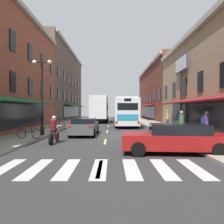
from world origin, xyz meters
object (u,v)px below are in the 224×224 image
at_px(street_lamp_twin, 42,94).
at_px(bicycle_mid, 29,133).
at_px(pedestrian_near, 206,125).
at_px(pedestrian_far, 181,123).
at_px(motorcycle_rider, 54,132).
at_px(sedan_far, 175,138).
at_px(box_truck, 99,109).
at_px(pedestrian_mid, 178,120).
at_px(pedestrian_rear, 167,118).
at_px(transit_bus, 125,111).
at_px(sedan_near, 84,126).
at_px(billboard_sign, 181,73).
at_px(bicycle_near, 57,125).
at_px(sedan_mid, 102,116).

bearing_deg(street_lamp_twin, bicycle_mid, -96.36).
bearing_deg(pedestrian_near, pedestrian_far, -165.86).
relative_size(motorcycle_rider, pedestrian_near, 1.16).
bearing_deg(pedestrian_near, sedan_far, -54.80).
bearing_deg(box_truck, street_lamp_twin, -100.36).
distance_m(pedestrian_mid, pedestrian_rear, 1.31).
bearing_deg(pedestrian_near, street_lamp_twin, -118.97).
xyz_separation_m(pedestrian_near, pedestrian_mid, (0.57, 7.89, -0.07)).
bearing_deg(sedan_far, pedestrian_near, 51.03).
height_order(transit_bus, sedan_far, transit_bus).
height_order(pedestrian_far, pedestrian_rear, pedestrian_rear).
bearing_deg(pedestrian_rear, street_lamp_twin, -112.35).
bearing_deg(sedan_near, billboard_sign, 24.28).
bearing_deg(bicycle_near, pedestrian_mid, -2.73).
relative_size(sedan_far, motorcycle_rider, 2.37).
distance_m(sedan_near, pedestrian_mid, 9.54).
relative_size(pedestrian_rear, street_lamp_twin, 0.33).
xyz_separation_m(box_truck, pedestrian_rear, (7.51, -11.37, -0.94)).
relative_size(box_truck, pedestrian_near, 4.45).
bearing_deg(billboard_sign, bicycle_mid, -149.11).
distance_m(box_truck, bicycle_near, 12.47).
height_order(sedan_near, bicycle_near, sedan_near).
relative_size(sedan_mid, pedestrian_rear, 2.46).
xyz_separation_m(sedan_near, pedestrian_far, (7.00, -1.97, 0.37)).
relative_size(motorcycle_rider, bicycle_near, 1.22).
xyz_separation_m(sedan_near, pedestrian_mid, (8.58, 4.18, 0.32)).
relative_size(box_truck, bicycle_mid, 4.71).
relative_size(box_truck, bicycle_near, 4.70).
height_order(box_truck, sedan_near, box_truck).
distance_m(bicycle_near, pedestrian_rear, 11.14).
xyz_separation_m(sedan_near, street_lamp_twin, (-2.97, -1.15, 2.48)).
height_order(sedan_mid, sedan_far, sedan_far).
xyz_separation_m(billboard_sign, sedan_near, (-8.77, -3.96, -4.79)).
relative_size(bicycle_mid, pedestrian_near, 0.95).
distance_m(bicycle_near, bicycle_mid, 7.95).
xyz_separation_m(bicycle_mid, pedestrian_mid, (11.78, 7.38, 0.51)).
relative_size(transit_bus, pedestrian_mid, 6.51).
bearing_deg(sedan_mid, motorcycle_rider, -92.98).
distance_m(transit_bus, sedan_far, 17.72).
distance_m(transit_bus, sedan_mid, 15.48).
bearing_deg(transit_bus, bicycle_near, -142.02).
bearing_deg(pedestrian_rear, box_truck, 160.46).
bearing_deg(billboard_sign, sedan_mid, 111.81).
xyz_separation_m(sedan_far, bicycle_near, (-8.43, 12.07, -0.20)).
distance_m(sedan_mid, bicycle_mid, 28.75).
height_order(billboard_sign, street_lamp_twin, billboard_sign).
bearing_deg(pedestrian_far, sedan_near, -91.21).
bearing_deg(sedan_far, bicycle_mid, 153.54).
bearing_deg(bicycle_mid, pedestrian_rear, 37.47).
bearing_deg(pedestrian_rear, transit_bus, 165.00).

